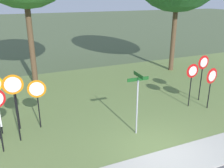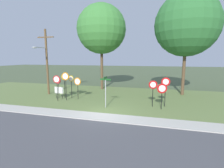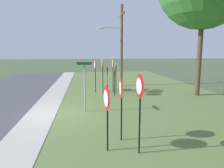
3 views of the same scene
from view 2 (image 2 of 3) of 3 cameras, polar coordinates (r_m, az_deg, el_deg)
The scene contains 18 objects.
ground_plane at distance 13.45m, azimuth -2.99°, elevation -10.08°, with size 160.00×160.00×0.00m, color #4C5B3D.
road_asphalt at distance 9.37m, azimuth -12.62°, elevation -19.09°, with size 44.00×6.40×0.01m, color #4C4C51.
sidewalk_strip at distance 12.72m, azimuth -4.12°, elevation -11.07°, with size 44.00×1.60×0.06m, color #BCB7AD.
grass_median at distance 19.02m, azimuth 2.62°, elevation -4.34°, with size 44.00×12.00×0.04m, color olive.
stop_sign_near_left at distance 18.75m, azimuth -15.93°, elevation 1.18°, with size 0.68×0.10×2.67m.
stop_sign_near_right at distance 17.60m, azimuth -15.55°, elevation 1.36°, with size 0.79×0.10×2.88m.
stop_sign_far_left at distance 18.50m, azimuth -13.74°, elevation 0.67°, with size 0.64×0.14×2.46m.
stop_sign_far_center at distance 17.53m, azimuth -18.31°, elevation 0.49°, with size 0.76×0.11×2.60m.
stop_sign_far_right at distance 17.89m, azimuth -11.67°, elevation 0.16°, with size 0.80×0.13×2.29m.
stop_sign_center_tall at distance 18.69m, azimuth -17.88°, elevation 0.27°, with size 0.69×0.12×2.31m.
yield_sign_near_left at distance 14.57m, azimuth 16.68°, elevation -2.11°, with size 0.82×0.16×2.22m.
yield_sign_near_right at distance 15.52m, azimuth 17.80°, elevation -0.26°, with size 0.77×0.12×2.63m.
yield_sign_far_left at distance 15.14m, azimuth 13.79°, elevation -1.11°, with size 0.75×0.10×2.37m.
street_name_post at distance 14.52m, azimuth -2.21°, elevation -1.77°, with size 0.96×0.82×2.74m.
utility_pole at distance 21.12m, azimuth -21.60°, elevation 7.76°, with size 2.10×2.35×7.60m.
notice_board at distance 18.86m, azimuth -17.62°, elevation -2.21°, with size 1.10×0.14×1.25m.
oak_tree_left at distance 23.61m, azimuth -3.61°, elevation 18.14°, with size 6.58×6.58×11.43m.
oak_tree_right at distance 21.56m, azimuth 24.10°, elevation 17.93°, with size 7.09×7.09×11.55m.
Camera 2 is at (3.96, -12.09, 4.37)m, focal length 26.83 mm.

